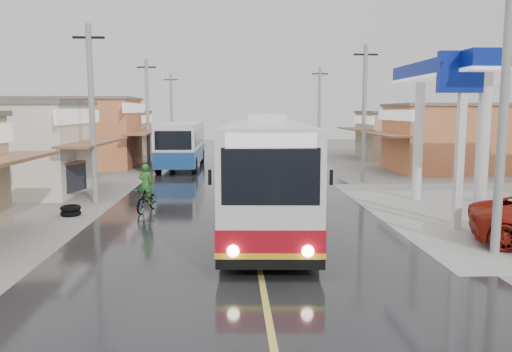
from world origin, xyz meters
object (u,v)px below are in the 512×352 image
object	(u,v)px
coach_bus	(267,172)
cyclist	(147,196)
second_bus	(182,144)
tricycle_near	(62,177)
tyre_stack	(71,210)

from	to	relation	value
coach_bus	cyclist	distance (m)	5.58
coach_bus	second_bus	size ratio (longest dim) A/B	1.31
second_bus	tricycle_near	distance (m)	13.25
coach_bus	cyclist	size ratio (longest dim) A/B	6.44
second_bus	tyre_stack	xyz separation A→B (m)	(-2.83, -16.73, -1.57)
second_bus	tyre_stack	size ratio (longest dim) A/B	12.30
cyclist	tyre_stack	distance (m)	3.05
cyclist	coach_bus	bearing A→B (deg)	-13.21
second_bus	cyclist	distance (m)	16.16
coach_bus	second_bus	bearing A→B (deg)	108.13
coach_bus	tricycle_near	xyz separation A→B (m)	(-9.54, 6.19, -0.96)
cyclist	tyre_stack	world-z (taller)	cyclist
cyclist	tricycle_near	distance (m)	6.01
coach_bus	second_bus	world-z (taller)	coach_bus
coach_bus	tyre_stack	bearing A→B (deg)	169.69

